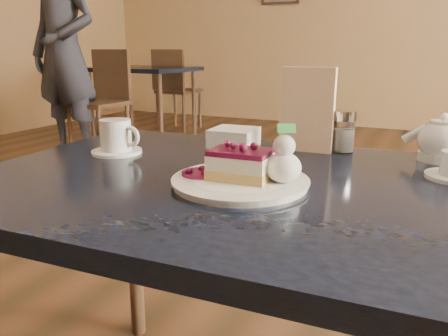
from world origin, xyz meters
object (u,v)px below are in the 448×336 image
at_px(patron, 64,53).
at_px(dessert_plate, 240,182).
at_px(coffee_set, 117,139).
at_px(bg_table_far_left, 145,133).
at_px(cheesecake_slice, 240,165).
at_px(tea_set, 443,146).
at_px(main_table, 248,213).

bearing_deg(patron, dessert_plate, -39.77).
bearing_deg(coffee_set, bg_table_far_left, 124.99).
height_order(dessert_plate, bg_table_far_left, bg_table_far_left).
distance_m(dessert_plate, cheesecake_slice, 0.03).
xyz_separation_m(tea_set, bg_table_far_left, (-2.83, 2.79, -0.67)).
height_order(cheesecake_slice, coffee_set, coffee_set).
height_order(dessert_plate, coffee_set, coffee_set).
bearing_deg(bg_table_far_left, cheesecake_slice, -49.56).
relative_size(tea_set, patron, 0.14).
distance_m(tea_set, patron, 3.50).
bearing_deg(patron, main_table, -39.19).
bearing_deg(main_table, tea_set, 36.78).
relative_size(main_table, cheesecake_slice, 9.98).
distance_m(coffee_set, patron, 3.07).
bearing_deg(patron, cheesecake_slice, -39.77).
bearing_deg(coffee_set, main_table, -9.24).
relative_size(dessert_plate, patron, 0.14).
relative_size(main_table, coffee_set, 8.91).
height_order(tea_set, patron, patron).
distance_m(cheesecake_slice, bg_table_far_left, 4.05).
bearing_deg(main_table, coffee_set, 167.62).
height_order(coffee_set, tea_set, tea_set).
distance_m(cheesecake_slice, patron, 3.42).
bearing_deg(main_table, dessert_plate, -90.00).
bearing_deg(dessert_plate, tea_set, 44.41).
height_order(dessert_plate, cheesecake_slice, cheesecake_slice).
distance_m(dessert_plate, bg_table_far_left, 4.04).
xyz_separation_m(coffee_set, tea_set, (0.71, 0.23, 0.00)).
bearing_deg(dessert_plate, coffee_set, 164.04).
distance_m(dessert_plate, coffee_set, 0.39).
relative_size(coffee_set, bg_table_far_left, 0.07).
height_order(bg_table_far_left, patron, patron).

